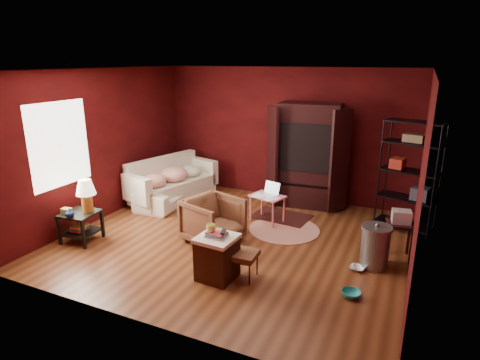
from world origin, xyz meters
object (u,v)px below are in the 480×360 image
at_px(armchair, 213,218).
at_px(laptop_desk, 268,198).
at_px(sofa, 172,184).
at_px(tv_armoire, 308,154).
at_px(side_table, 83,205).
at_px(hamper, 217,257).
at_px(wire_shelving, 411,172).

xyz_separation_m(armchair, laptop_desk, (0.52, 1.20, 0.04)).
distance_m(sofa, tv_armoire, 2.95).
xyz_separation_m(sofa, side_table, (-0.21, -2.28, 0.26)).
height_order(hamper, tv_armoire, tv_armoire).
height_order(armchair, tv_armoire, tv_armoire).
xyz_separation_m(side_table, wire_shelving, (4.88, 2.69, 0.44)).
xyz_separation_m(sofa, laptop_desk, (2.29, -0.24, 0.08)).
xyz_separation_m(hamper, wire_shelving, (2.29, 2.86, 0.75)).
relative_size(sofa, hamper, 2.68).
xyz_separation_m(hamper, laptop_desk, (-0.09, 2.21, 0.14)).
bearing_deg(armchair, side_table, 129.69).
bearing_deg(wire_shelving, tv_armoire, 179.81).
xyz_separation_m(laptop_desk, wire_shelving, (2.37, 0.65, 0.62)).
height_order(hamper, wire_shelving, wire_shelving).
relative_size(side_table, hamper, 1.47).
distance_m(tv_armoire, wire_shelving, 2.04).
xyz_separation_m(armchair, wire_shelving, (2.89, 1.85, 0.66)).
bearing_deg(armchair, hamper, -132.39).
height_order(side_table, wire_shelving, wire_shelving).
bearing_deg(wire_shelving, armchair, -132.44).
relative_size(armchair, side_table, 0.79).
bearing_deg(tv_armoire, laptop_desk, -113.78).
height_order(hamper, laptop_desk, laptop_desk).
bearing_deg(side_table, tv_armoire, 47.93).
bearing_deg(laptop_desk, armchair, -96.34).
bearing_deg(laptop_desk, hamper, -70.65).
height_order(armchair, hamper, armchair).
bearing_deg(armchair, tv_armoire, -4.52).
height_order(side_table, hamper, side_table).
bearing_deg(wire_shelving, side_table, -136.14).
distance_m(armchair, laptop_desk, 1.30).
xyz_separation_m(side_table, laptop_desk, (2.50, 2.04, -0.17)).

